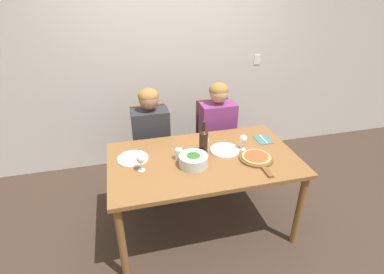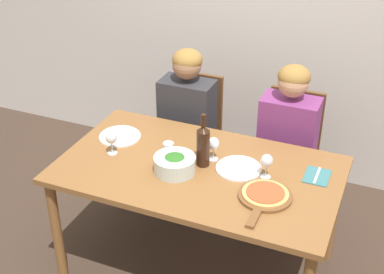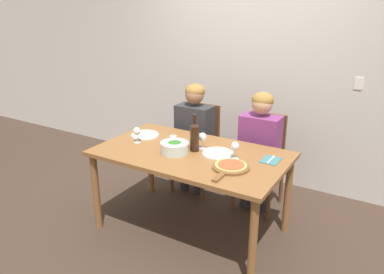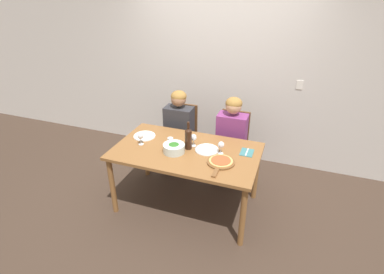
{
  "view_description": "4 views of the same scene",
  "coord_description": "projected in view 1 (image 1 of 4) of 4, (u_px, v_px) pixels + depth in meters",
  "views": [
    {
      "loc": [
        -0.64,
        -2.13,
        2.18
      ],
      "look_at": [
        -0.07,
        0.15,
        0.92
      ],
      "focal_mm": 28.0,
      "sensor_mm": 36.0,
      "label": 1
    },
    {
      "loc": [
        0.98,
        -2.43,
        2.49
      ],
      "look_at": [
        -0.04,
        -0.0,
        0.98
      ],
      "focal_mm": 50.0,
      "sensor_mm": 36.0,
      "label": 2
    },
    {
      "loc": [
        1.54,
        -2.58,
        2.0
      ],
      "look_at": [
        -0.07,
        0.14,
        0.86
      ],
      "focal_mm": 35.0,
      "sensor_mm": 36.0,
      "label": 3
    },
    {
      "loc": [
        1.06,
        -2.74,
        2.48
      ],
      "look_at": [
        0.08,
        -0.03,
        0.97
      ],
      "focal_mm": 28.0,
      "sensor_mm": 36.0,
      "label": 4
    }
  ],
  "objects": [
    {
      "name": "dinner_plate_right",
      "position": [
        225.0,
        150.0,
        2.73
      ],
      "size": [
        0.27,
        0.27,
        0.02
      ],
      "color": "white",
      "rests_on": "dining_table"
    },
    {
      "name": "wine_glass_left",
      "position": [
        141.0,
        160.0,
        2.4
      ],
      "size": [
        0.07,
        0.07,
        0.15
      ],
      "color": "silver",
      "rests_on": "dining_table"
    },
    {
      "name": "wine_glass_centre",
      "position": [
        205.0,
        141.0,
        2.68
      ],
      "size": [
        0.07,
        0.07,
        0.15
      ],
      "color": "silver",
      "rests_on": "dining_table"
    },
    {
      "name": "wine_bottle",
      "position": [
        204.0,
        142.0,
        2.6
      ],
      "size": [
        0.08,
        0.08,
        0.33
      ],
      "color": "black",
      "rests_on": "dining_table"
    },
    {
      "name": "wine_glass_right",
      "position": [
        243.0,
        140.0,
        2.7
      ],
      "size": [
        0.07,
        0.07,
        0.15
      ],
      "color": "silver",
      "rests_on": "dining_table"
    },
    {
      "name": "chair_left",
      "position": [
        151.0,
        146.0,
        3.35
      ],
      "size": [
        0.42,
        0.42,
        0.95
      ],
      "color": "brown",
      "rests_on": "ground"
    },
    {
      "name": "dinner_plate_left",
      "position": [
        133.0,
        158.0,
        2.6
      ],
      "size": [
        0.27,
        0.27,
        0.02
      ],
      "color": "white",
      "rests_on": "dining_table"
    },
    {
      "name": "pizza_on_board",
      "position": [
        257.0,
        158.0,
        2.59
      ],
      "size": [
        0.29,
        0.43,
        0.04
      ],
      "color": "brown",
      "rests_on": "dining_table"
    },
    {
      "name": "back_wall",
      "position": [
        171.0,
        56.0,
        3.54
      ],
      "size": [
        10.0,
        0.06,
        2.7
      ],
      "color": "silver",
      "rests_on": "ground"
    },
    {
      "name": "person_man",
      "position": [
        218.0,
        126.0,
        3.31
      ],
      "size": [
        0.47,
        0.51,
        1.21
      ],
      "color": "#28282D",
      "rests_on": "ground"
    },
    {
      "name": "broccoli_bowl",
      "position": [
        193.0,
        160.0,
        2.5
      ],
      "size": [
        0.24,
        0.24,
        0.11
      ],
      "color": "silver",
      "rests_on": "dining_table"
    },
    {
      "name": "water_tumbler",
      "position": [
        179.0,
        154.0,
        2.59
      ],
      "size": [
        0.07,
        0.07,
        0.1
      ],
      "color": "silver",
      "rests_on": "dining_table"
    },
    {
      "name": "person_woman",
      "position": [
        151.0,
        133.0,
        3.15
      ],
      "size": [
        0.47,
        0.51,
        1.21
      ],
      "color": "#28282D",
      "rests_on": "ground"
    },
    {
      "name": "dining_table",
      "position": [
        203.0,
        166.0,
        2.66
      ],
      "size": [
        1.64,
        0.95,
        0.78
      ],
      "color": "brown",
      "rests_on": "ground"
    },
    {
      "name": "ground_plane",
      "position": [
        202.0,
        224.0,
        2.99
      ],
      "size": [
        40.0,
        40.0,
        0.0
      ],
      "primitive_type": "plane",
      "color": "#3D2D23"
    },
    {
      "name": "chair_right",
      "position": [
        214.0,
        139.0,
        3.51
      ],
      "size": [
        0.42,
        0.42,
        0.95
      ],
      "color": "brown",
      "rests_on": "ground"
    },
    {
      "name": "fork_on_napkin",
      "position": [
        263.0,
        140.0,
        2.91
      ],
      "size": [
        0.14,
        0.18,
        0.01
      ],
      "color": "#387075",
      "rests_on": "dining_table"
    }
  ]
}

